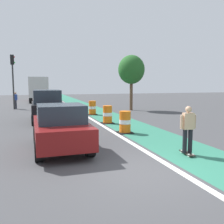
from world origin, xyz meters
TOP-DOWN VIEW (x-y plane):
  - ground_plane at (0.00, 0.00)m, footprint 100.00×100.00m
  - bike_lane_strip at (2.40, 12.00)m, footprint 2.50×80.00m
  - lane_divider_stripe at (0.90, 12.00)m, footprint 0.20×80.00m
  - skateboarder_on_lane at (2.09, 1.05)m, footprint 0.57×0.82m
  - parked_sedan_nearest at (-1.97, 3.07)m, footprint 1.94×4.11m
  - parked_suv_second at (-2.03, 10.33)m, footprint 2.00×4.64m
  - traffic_barrel_front at (1.41, 5.28)m, footprint 0.73×0.73m
  - traffic_barrel_mid at (1.45, 8.43)m, footprint 0.73×0.73m
  - traffic_barrel_back at (1.54, 12.85)m, footprint 0.73×0.73m
  - delivery_truck_down_block at (-2.09, 28.33)m, footprint 2.49×7.65m
  - traffic_light_corner at (-4.59, 19.15)m, footprint 0.41×0.32m
  - pedestrian_crossing at (-4.47, 19.50)m, footprint 0.34×0.20m
  - street_tree_sidewalk at (5.71, 15.05)m, footprint 2.40×2.40m

SIDE VIEW (x-z plane):
  - ground_plane at x=0.00m, z-range 0.00..0.00m
  - bike_lane_strip at x=2.40m, z-range 0.00..0.01m
  - lane_divider_stripe at x=0.90m, z-range 0.00..0.01m
  - traffic_barrel_front at x=1.41m, z-range -0.01..1.08m
  - traffic_barrel_mid at x=1.45m, z-range -0.01..1.08m
  - traffic_barrel_back at x=1.54m, z-range -0.01..1.08m
  - parked_sedan_nearest at x=-1.97m, z-range -0.02..1.68m
  - pedestrian_crossing at x=-4.47m, z-range 0.06..1.67m
  - skateboarder_on_lane at x=2.09m, z-range 0.07..1.76m
  - parked_suv_second at x=-2.03m, z-range 0.02..2.06m
  - delivery_truck_down_block at x=-2.09m, z-range 0.23..3.46m
  - traffic_light_corner at x=-4.59m, z-range 0.95..6.05m
  - street_tree_sidewalk at x=5.71m, z-range 1.17..6.17m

